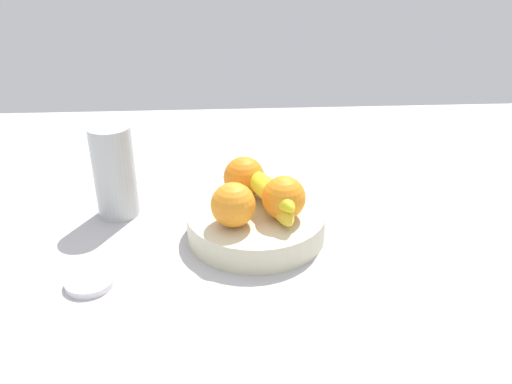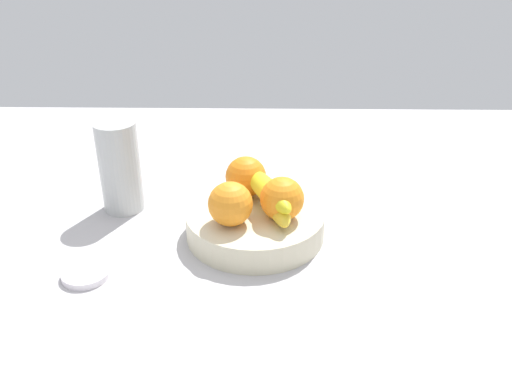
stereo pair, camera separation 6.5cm
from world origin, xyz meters
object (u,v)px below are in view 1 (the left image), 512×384
Objects in this scene: orange_front_left at (233,205)px; banana_bunch at (273,195)px; fruit_bowl at (256,223)px; orange_center at (244,177)px; orange_front_right at (284,198)px; thermos_tumbler at (114,172)px; jar_lid at (90,281)px.

orange_front_left reaches higher than banana_bunch.
orange_center is at bearing 106.30° from fruit_bowl.
fruit_bowl is 8.19cm from orange_front_right.
fruit_bowl is at bearing 155.16° from orange_front_right.
thermos_tumbler is (-26.44, 9.74, 6.58)cm from fruit_bowl.
fruit_bowl is 3.20× the size of jar_lid.
jar_lid is at bearing -142.54° from orange_center.
jar_lid is at bearing -158.95° from orange_front_left.
thermos_tumbler is (-24.57, 3.32, 0.24)cm from orange_center.
orange_center is 7.88cm from banana_bunch.
orange_front_left reaches higher than fruit_bowl.
orange_center is at bearing 128.62° from banana_bunch.
orange_front_left is 9.07cm from orange_front_right.
orange_front_left is 1.00× the size of orange_front_right.
orange_front_right is at bearing -55.66° from banana_bunch.
orange_front_right is 10.82cm from orange_center.
orange_front_right is at bearing -52.56° from orange_center.
orange_front_left is at bearing -31.99° from thermos_tumbler.
banana_bunch is 30.96cm from thermos_tumbler.
fruit_bowl is 8.65cm from orange_front_left.
thermos_tumbler reaches higher than fruit_bowl.
orange_front_left is at bearing -134.63° from fruit_bowl.
thermos_tumbler is (-31.14, 11.91, 0.24)cm from orange_front_right.
orange_front_right is 33.35cm from thermos_tumbler.
orange_front_left is 8.48cm from banana_bunch.
thermos_tumbler is at bearing 159.07° from orange_front_right.
fruit_bowl is 9.21cm from orange_center.
orange_front_right is 3.08cm from banana_bunch.
thermos_tumbler is (-29.46, 9.45, 1.00)cm from banana_bunch.
thermos_tumbler is 2.31× the size of jar_lid.
banana_bunch is 0.96× the size of thermos_tumbler.
orange_front_right reaches higher than jar_lid.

